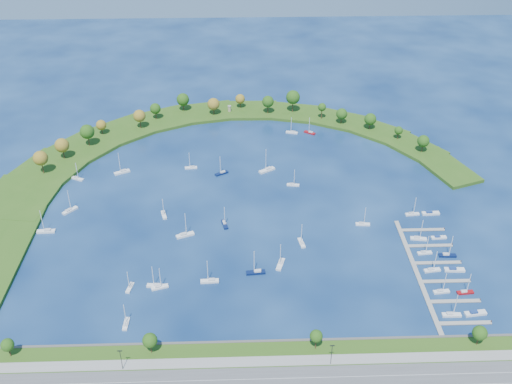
{
  "coord_description": "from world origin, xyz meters",
  "views": [
    {
      "loc": [
        -3.94,
        -270.1,
        181.36
      ],
      "look_at": [
        5.0,
        5.0,
        4.0
      ],
      "focal_mm": 41.49,
      "sensor_mm": 36.0,
      "label": 1
    }
  ],
  "objects_px": {
    "moored_boat_19": "(126,323)",
    "moored_boat_10": "(302,242)",
    "moored_boat_12": "(267,170)",
    "moored_boat_11": "(210,280)",
    "docked_boat_1": "(475,313)",
    "moored_boat_15": "(281,264)",
    "docked_boat_11": "(430,213)",
    "moored_boat_5": "(77,178)",
    "docked_boat_0": "(452,314)",
    "moored_boat_6": "(122,172)",
    "moored_boat_21": "(130,287)",
    "docked_boat_3": "(465,292)",
    "dock_system": "(432,272)",
    "moored_boat_1": "(310,132)",
    "moored_boat_7": "(191,167)",
    "moored_boat_17": "(70,210)",
    "moored_boat_18": "(164,214)",
    "moored_boat_14": "(293,184)",
    "moored_boat_4": "(156,285)",
    "moored_boat_16": "(256,272)",
    "moored_boat_8": "(225,224)",
    "docked_boat_8": "(418,238)",
    "moored_boat_3": "(185,235)",
    "docked_boat_6": "(425,252)",
    "docked_boat_5": "(454,270)",
    "docked_boat_2": "(441,291)",
    "docked_boat_9": "(439,237)",
    "harbor_tower": "(229,108)",
    "moored_boat_20": "(160,287)",
    "moored_boat_2": "(222,173)",
    "moored_boat_9": "(292,132)",
    "docked_boat_10": "(412,214)",
    "docked_boat_4": "(432,270)",
    "moored_boat_13": "(363,224)",
    "docked_boat_7": "(447,255)"
  },
  "relations": [
    {
      "from": "moored_boat_3",
      "to": "docked_boat_11",
      "type": "relative_size",
      "value": 1.44
    },
    {
      "from": "docked_boat_0",
      "to": "docked_boat_1",
      "type": "distance_m",
      "value": 10.46
    },
    {
      "from": "moored_boat_14",
      "to": "moored_boat_21",
      "type": "relative_size",
      "value": 1.03
    },
    {
      "from": "moored_boat_10",
      "to": "docked_boat_10",
      "type": "height_order",
      "value": "moored_boat_10"
    },
    {
      "from": "moored_boat_7",
      "to": "docked_boat_4",
      "type": "xyz_separation_m",
      "value": [
        118.69,
        -98.87,
        0.02
      ]
    },
    {
      "from": "moored_boat_7",
      "to": "moored_boat_17",
      "type": "distance_m",
      "value": 76.34
    },
    {
      "from": "moored_boat_5",
      "to": "moored_boat_8",
      "type": "xyz_separation_m",
      "value": [
        86.77,
        -48.35,
        0.01
      ]
    },
    {
      "from": "moored_boat_17",
      "to": "moored_boat_20",
      "type": "relative_size",
      "value": 1.14
    },
    {
      "from": "moored_boat_8",
      "to": "moored_boat_15",
      "type": "relative_size",
      "value": 0.91
    },
    {
      "from": "moored_boat_12",
      "to": "moored_boat_19",
      "type": "relative_size",
      "value": 1.41
    },
    {
      "from": "moored_boat_5",
      "to": "docked_boat_3",
      "type": "distance_m",
      "value": 220.86
    },
    {
      "from": "moored_boat_19",
      "to": "moored_boat_10",
      "type": "bearing_deg",
      "value": -54.49
    },
    {
      "from": "moored_boat_8",
      "to": "docked_boat_8",
      "type": "bearing_deg",
      "value": 67.71
    },
    {
      "from": "moored_boat_21",
      "to": "moored_boat_10",
      "type": "bearing_deg",
      "value": 122.38
    },
    {
      "from": "moored_boat_12",
      "to": "moored_boat_14",
      "type": "xyz_separation_m",
      "value": [
        14.13,
        -16.82,
        -0.14
      ]
    },
    {
      "from": "moored_boat_3",
      "to": "docked_boat_8",
      "type": "relative_size",
      "value": 1.14
    },
    {
      "from": "moored_boat_6",
      "to": "moored_boat_8",
      "type": "height_order",
      "value": "moored_boat_6"
    },
    {
      "from": "docked_boat_0",
      "to": "docked_boat_5",
      "type": "bearing_deg",
      "value": 71.59
    },
    {
      "from": "docked_boat_11",
      "to": "moored_boat_5",
      "type": "bearing_deg",
      "value": 166.07
    },
    {
      "from": "dock_system",
      "to": "moored_boat_11",
      "type": "height_order",
      "value": "moored_boat_11"
    },
    {
      "from": "docked_boat_5",
      "to": "moored_boat_1",
      "type": "bearing_deg",
      "value": 113.27
    },
    {
      "from": "moored_boat_13",
      "to": "docked_boat_7",
      "type": "distance_m",
      "value": 45.25
    },
    {
      "from": "moored_boat_5",
      "to": "moored_boat_18",
      "type": "bearing_deg",
      "value": -9.27
    },
    {
      "from": "moored_boat_18",
      "to": "moored_boat_6",
      "type": "bearing_deg",
      "value": -162.48
    },
    {
      "from": "moored_boat_11",
      "to": "moored_boat_15",
      "type": "bearing_deg",
      "value": -164.54
    },
    {
      "from": "moored_boat_20",
      "to": "docked_boat_2",
      "type": "distance_m",
      "value": 126.71
    },
    {
      "from": "moored_boat_1",
      "to": "moored_boat_12",
      "type": "height_order",
      "value": "moored_boat_12"
    },
    {
      "from": "docked_boat_0",
      "to": "docked_boat_2",
      "type": "height_order",
      "value": "docked_boat_0"
    },
    {
      "from": "moored_boat_9",
      "to": "docked_boat_5",
      "type": "height_order",
      "value": "moored_boat_9"
    },
    {
      "from": "moored_boat_16",
      "to": "docked_boat_5",
      "type": "bearing_deg",
      "value": 174.11
    },
    {
      "from": "moored_boat_3",
      "to": "moored_boat_10",
      "type": "height_order",
      "value": "moored_boat_3"
    },
    {
      "from": "moored_boat_11",
      "to": "docked_boat_1",
      "type": "xyz_separation_m",
      "value": [
        114.39,
        -24.48,
        -0.21
      ]
    },
    {
      "from": "moored_boat_6",
      "to": "moored_boat_11",
      "type": "relative_size",
      "value": 1.12
    },
    {
      "from": "moored_boat_7",
      "to": "docked_boat_5",
      "type": "bearing_deg",
      "value": 138.37
    },
    {
      "from": "docked_boat_1",
      "to": "moored_boat_3",
      "type": "bearing_deg",
      "value": 147.98
    },
    {
      "from": "moored_boat_9",
      "to": "moored_boat_8",
      "type": "bearing_deg",
      "value": 83.5
    },
    {
      "from": "dock_system",
      "to": "moored_boat_1",
      "type": "height_order",
      "value": "moored_boat_1"
    },
    {
      "from": "harbor_tower",
      "to": "docked_boat_3",
      "type": "height_order",
      "value": "docked_boat_3"
    },
    {
      "from": "dock_system",
      "to": "moored_boat_2",
      "type": "height_order",
      "value": "moored_boat_2"
    },
    {
      "from": "harbor_tower",
      "to": "docked_boat_11",
      "type": "xyz_separation_m",
      "value": [
        108.18,
        -128.51,
        -3.49
      ]
    },
    {
      "from": "moored_boat_4",
      "to": "moored_boat_16",
      "type": "bearing_deg",
      "value": -164.38
    },
    {
      "from": "moored_boat_5",
      "to": "moored_boat_15",
      "type": "relative_size",
      "value": 0.87
    },
    {
      "from": "moored_boat_1",
      "to": "moored_boat_2",
      "type": "height_order",
      "value": "moored_boat_2"
    },
    {
      "from": "moored_boat_18",
      "to": "docked_boat_8",
      "type": "relative_size",
      "value": 0.93
    },
    {
      "from": "moored_boat_14",
      "to": "docked_boat_11",
      "type": "distance_m",
      "value": 77.65
    },
    {
      "from": "moored_boat_18",
      "to": "docked_boat_11",
      "type": "distance_m",
      "value": 142.65
    },
    {
      "from": "moored_boat_5",
      "to": "docked_boat_9",
      "type": "bearing_deg",
      "value": 8.24
    },
    {
      "from": "moored_boat_16",
      "to": "docked_boat_11",
      "type": "bearing_deg",
      "value": -159.73
    },
    {
      "from": "moored_boat_3",
      "to": "moored_boat_12",
      "type": "xyz_separation_m",
      "value": [
        44.82,
        63.14,
        0.05
      ]
    },
    {
      "from": "moored_boat_3",
      "to": "docked_boat_6",
      "type": "height_order",
      "value": "moored_boat_3"
    }
  ]
}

